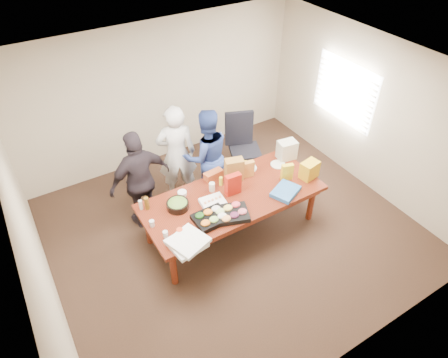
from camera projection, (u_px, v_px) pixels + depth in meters
floor at (232, 230)px, 6.50m from camera, size 5.50×5.00×0.02m
ceiling at (235, 75)px, 4.77m from camera, size 5.50×5.00×0.02m
wall_back at (161, 94)px, 7.28m from camera, size 5.50×0.04×2.70m
wall_front at (365, 293)px, 3.99m from camera, size 5.50×0.04×2.70m
wall_left at (31, 240)px, 4.54m from camera, size 0.04×5.00×2.70m
wall_right at (369, 113)px, 6.74m from camera, size 0.04×5.00×2.70m
window_panel at (344, 92)px, 7.02m from camera, size 0.03×1.40×1.10m
window_blinds at (343, 92)px, 7.01m from camera, size 0.04×1.36×1.00m
conference_table at (232, 213)px, 6.26m from camera, size 2.80×1.20×0.75m
office_chair at (245, 149)px, 7.20m from camera, size 0.81×0.81×1.22m
person_center at (177, 154)px, 6.59m from camera, size 0.76×0.61×1.81m
person_right at (207, 156)px, 6.64m from camera, size 0.92×0.77×1.70m
person_left at (140, 180)px, 6.11m from camera, size 1.06×0.54×1.74m
veggie_tray at (211, 218)px, 5.59m from camera, size 0.50×0.39×0.07m
fruit_tray at (231, 214)px, 5.66m from camera, size 0.59×0.53×0.07m
sheet_cake at (213, 202)px, 5.86m from camera, size 0.38×0.30×0.06m
salad_bowl at (178, 205)px, 5.78m from camera, size 0.34×0.34×0.11m
chip_bag_blue at (285, 191)px, 6.04m from camera, size 0.53×0.48×0.07m
chip_bag_red at (233, 184)px, 5.95m from camera, size 0.25×0.11×0.35m
chip_bag_yellow at (287, 172)px, 6.24m from camera, size 0.20×0.13×0.28m
chip_bag_orange at (248, 169)px, 6.30m from camera, size 0.19×0.11×0.28m
mayo_jar at (212, 187)px, 6.07m from camera, size 0.11×0.11×0.14m
mustard_bottle at (221, 181)px, 6.16m from camera, size 0.06×0.06×0.15m
dressing_bottle at (147, 203)px, 5.73m from camera, size 0.09×0.09×0.21m
ranch_bottle at (141, 205)px, 5.74m from camera, size 0.07×0.07×0.16m
banana_bunch at (240, 166)px, 6.50m from camera, size 0.29×0.21×0.09m
bread_loaf at (213, 175)px, 6.31m from camera, size 0.32×0.16×0.12m
kraft_bag at (234, 169)px, 6.21m from camera, size 0.32×0.24×0.37m
red_cup at (180, 232)px, 5.36m from camera, size 0.11×0.11×0.11m
clear_cup_a at (165, 234)px, 5.34m from camera, size 0.08×0.08×0.10m
clear_cup_b at (152, 223)px, 5.50m from camera, size 0.08×0.08×0.10m
pizza_box_lower at (186, 243)px, 5.25m from camera, size 0.50×0.50×0.05m
pizza_box_upper at (188, 241)px, 5.21m from camera, size 0.56×0.56×0.05m
plate_a at (278, 165)px, 6.61m from camera, size 0.26×0.26×0.01m
plate_b at (249, 168)px, 6.53m from camera, size 0.32×0.32×0.02m
dip_bowl_a at (242, 169)px, 6.48m from camera, size 0.19×0.19×0.06m
dip_bowl_b at (182, 193)px, 6.02m from camera, size 0.15×0.15×0.06m
grocery_bag_white at (287, 150)px, 6.66m from camera, size 0.33×0.26×0.33m
grocery_bag_yellow at (309, 170)px, 6.28m from camera, size 0.32×0.25×0.29m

